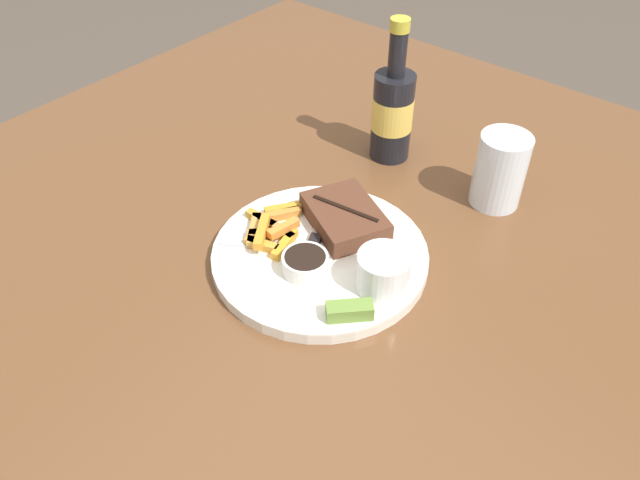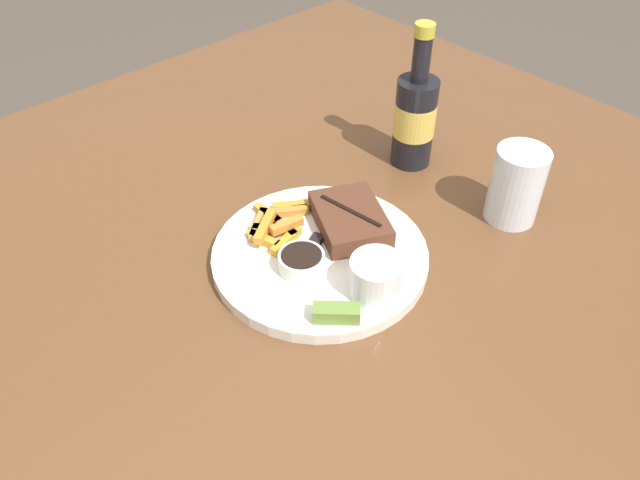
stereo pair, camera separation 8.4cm
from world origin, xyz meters
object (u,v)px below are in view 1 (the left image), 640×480
Objects in this scene: steak_portion at (345,217)px; drinking_glass at (500,170)px; dinner_plate at (320,256)px; pickle_spear at (350,311)px; knife_utensil at (319,231)px; coleslaw_cup at (382,271)px; fork_utensil at (264,245)px; dipping_sauce_cup at (305,263)px; beer_bottle at (393,111)px.

steak_portion is 1.30× the size of drinking_glass.
steak_portion is (-0.01, 0.07, 0.02)m from dinner_plate.
pickle_spear is (0.10, -0.07, 0.02)m from dinner_plate.
knife_utensil is (-0.03, 0.03, 0.01)m from dinner_plate.
dinner_plate is 4.30× the size of coleslaw_cup.
dinner_plate is 1.98× the size of steak_portion.
steak_portion is 0.12m from fork_utensil.
drinking_glass reaches higher than coleslaw_cup.
drinking_glass reaches higher than pickle_spear.
fork_utensil is (-0.07, -0.00, -0.01)m from dipping_sauce_cup.
dinner_plate is 0.12m from pickle_spear.
beer_bottle reaches higher than dinner_plate.
beer_bottle is 2.05× the size of drinking_glass.
drinking_glass is (0.20, -0.00, -0.03)m from beer_bottle.
drinking_glass reaches higher than dipping_sauce_cup.
dipping_sauce_cup is at bearing 164.15° from pickle_spear.
fork_utensil is at bearing -167.13° from coleslaw_cup.
steak_portion reaches higher than pickle_spear.
coleslaw_cup is 0.33m from beer_bottle.
coleslaw_cup is 0.58× the size of fork_utensil.
dipping_sauce_cup is 0.33m from drinking_glass.
knife_utensil is at bearing 27.40° from fork_utensil.
beer_bottle reaches higher than drinking_glass.
beer_bottle is (-0.09, 0.32, 0.05)m from dipping_sauce_cup.
dinner_plate is 0.08m from fork_utensil.
dinner_plate is at bearing 178.03° from coleslaw_cup.
fork_utensil is at bearing 171.31° from pickle_spear.
dipping_sauce_cup reaches higher than knife_utensil.
beer_bottle reaches higher than knife_utensil.
beer_bottle is (-0.01, 0.32, 0.06)m from fork_utensil.
dipping_sauce_cup is 1.10× the size of pickle_spear.
drinking_glass is (0.13, 0.21, 0.02)m from steak_portion.
coleslaw_cup reaches higher than fork_utensil.
dinner_plate is 4.81× the size of dipping_sauce_cup.
knife_utensil is (-0.03, 0.07, -0.01)m from dipping_sauce_cup.
beer_bottle is at bearing 59.11° from fork_utensil.
coleslaw_cup reaches higher than steak_portion.
steak_portion reaches higher than knife_utensil.
fork_utensil is (-0.17, -0.04, -0.03)m from coleslaw_cup.
pickle_spear is 0.24× the size of beer_bottle.
beer_bottle reaches higher than fork_utensil.
fork_utensil is 0.51× the size of beer_bottle.
drinking_glass is (0.12, 0.27, 0.05)m from dinner_plate.
drinking_glass is (0.15, 0.25, 0.04)m from knife_utensil.
knife_utensil is (-0.13, 0.10, -0.01)m from pickle_spear.
knife_utensil is 0.67× the size of beer_bottle.
knife_utensil reaches higher than fork_utensil.
coleslaw_cup is 0.29× the size of beer_bottle.
coleslaw_cup is at bearing -1.97° from dinner_plate.
fork_utensil is 0.32m from beer_bottle.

